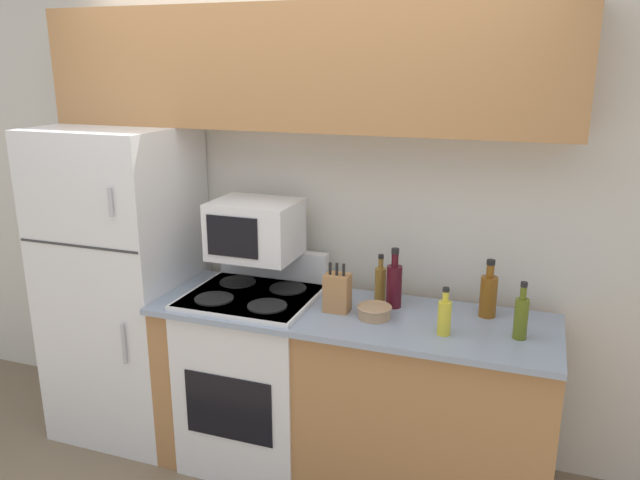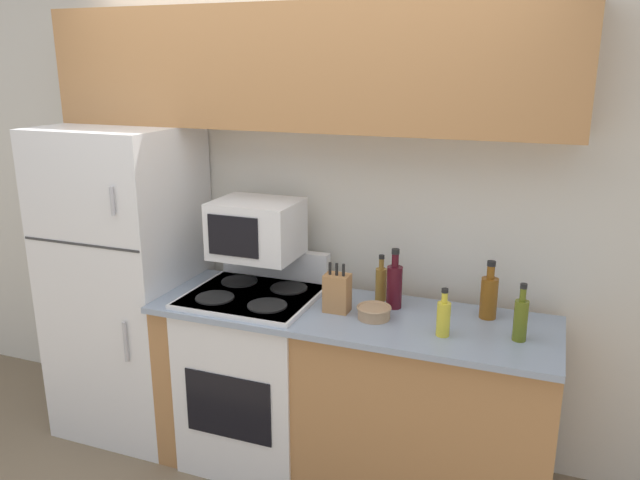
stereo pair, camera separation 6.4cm
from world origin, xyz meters
TOP-DOWN VIEW (x-y plane):
  - wall_back at (0.00, 0.71)m, footprint 8.00×0.05m
  - lower_cabinets at (0.37, 0.30)m, footprint 1.96×0.63m
  - refrigerator at (-0.98, 0.34)m, footprint 0.74×0.70m
  - upper_cabinets at (0.00, 0.53)m, footprint 2.69×0.31m
  - stove at (-0.16, 0.28)m, footprint 0.65×0.61m
  - microwave at (-0.18, 0.40)m, footprint 0.43×0.35m
  - knife_block at (0.31, 0.27)m, footprint 0.12×0.09m
  - bowl at (0.50, 0.24)m, footprint 0.16×0.16m
  - bottle_wine_red at (0.55, 0.41)m, footprint 0.08×0.08m
  - bottle_cooking_spray at (0.84, 0.17)m, footprint 0.06×0.06m
  - bottle_vinegar at (0.47, 0.48)m, footprint 0.06×0.06m
  - bottle_whiskey at (1.00, 0.45)m, footprint 0.08×0.08m
  - bottle_olive_oil at (1.15, 0.24)m, footprint 0.06×0.06m

SIDE VIEW (x-z plane):
  - lower_cabinets at x=0.37m, z-range 0.00..0.92m
  - stove at x=-0.16m, z-range -0.06..1.04m
  - refrigerator at x=-0.98m, z-range 0.00..1.76m
  - bowl at x=0.50m, z-range 0.92..0.98m
  - bottle_cooking_spray at x=0.84m, z-range 0.90..1.12m
  - bottle_vinegar at x=0.47m, z-range 0.89..1.13m
  - knife_block at x=0.31m, z-range 0.89..1.14m
  - bottle_olive_oil at x=1.15m, z-range 0.89..1.15m
  - bottle_whiskey at x=1.00m, z-range 0.89..1.17m
  - bottle_wine_red at x=0.55m, z-range 0.89..1.19m
  - microwave at x=-0.18m, z-range 1.11..1.40m
  - wall_back at x=0.00m, z-range 0.00..2.55m
  - upper_cabinets at x=0.00m, z-range 1.76..2.35m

